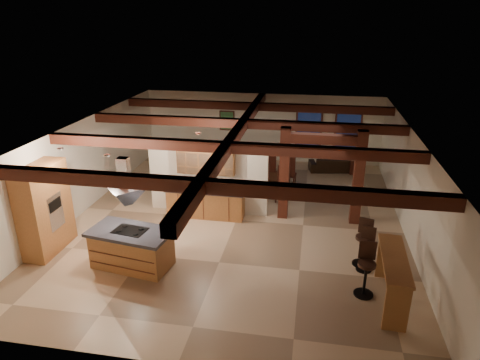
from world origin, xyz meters
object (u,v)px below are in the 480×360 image
object	(u,v)px
sofa	(333,164)
bar_counter	(393,272)
dining_table	(267,184)
kitchen_island	(132,248)

from	to	relation	value
sofa	bar_counter	bearing A→B (deg)	86.93
dining_table	sofa	distance (m)	3.57
kitchen_island	dining_table	world-z (taller)	kitchen_island
dining_table	sofa	size ratio (longest dim) A/B	0.86
dining_table	bar_counter	size ratio (longest dim) A/B	0.76
sofa	bar_counter	size ratio (longest dim) A/B	0.89
sofa	dining_table	bearing A→B (deg)	37.41
kitchen_island	dining_table	bearing A→B (deg)	62.97
dining_table	sofa	world-z (taller)	dining_table
bar_counter	sofa	bearing A→B (deg)	96.89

